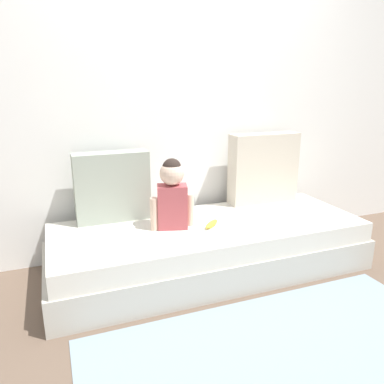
% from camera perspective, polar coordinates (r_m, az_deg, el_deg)
% --- Properties ---
extents(ground_plane, '(12.00, 12.00, 0.00)m').
position_cam_1_polar(ground_plane, '(2.85, 2.61, -11.69)').
color(ground_plane, brown).
extents(back_wall, '(5.49, 0.10, 2.56)m').
position_cam_1_polar(back_wall, '(3.04, -1.41, 15.20)').
color(back_wall, white).
rests_on(back_wall, ground).
extents(couch, '(2.29, 0.86, 0.36)m').
position_cam_1_polar(couch, '(2.77, 2.66, -8.40)').
color(couch, beige).
rests_on(couch, ground).
extents(throw_pillow_left, '(0.53, 0.16, 0.50)m').
position_cam_1_polar(throw_pillow_left, '(2.75, -12.10, 0.79)').
color(throw_pillow_left, '#99A393').
rests_on(throw_pillow_left, couch).
extents(throw_pillow_right, '(0.59, 0.16, 0.58)m').
position_cam_1_polar(throw_pillow_right, '(3.18, 10.85, 3.59)').
color(throw_pillow_right, beige).
rests_on(throw_pillow_right, couch).
extents(toddler, '(0.31, 0.18, 0.49)m').
position_cam_1_polar(toddler, '(2.55, -3.05, -0.12)').
color(toddler, '#B24C51').
rests_on(toddler, couch).
extents(banana, '(0.16, 0.14, 0.04)m').
position_cam_1_polar(banana, '(2.63, 3.01, -4.90)').
color(banana, yellow).
rests_on(banana, couch).
extents(floor_rug, '(2.06, 1.00, 0.01)m').
position_cam_1_polar(floor_rug, '(2.13, 14.02, -22.83)').
color(floor_rug, '#8499A8').
rests_on(floor_rug, ground).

